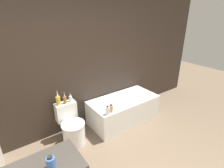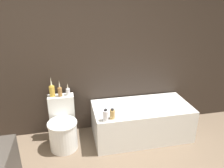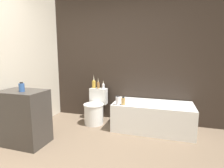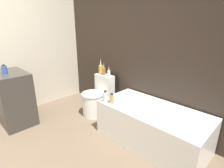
{
  "view_description": "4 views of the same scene",
  "coord_description": "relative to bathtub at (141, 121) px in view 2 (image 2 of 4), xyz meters",
  "views": [
    {
      "loc": [
        -1.28,
        -0.63,
        2.16
      ],
      "look_at": [
        0.37,
        1.66,
        0.98
      ],
      "focal_mm": 28.0,
      "sensor_mm": 36.0,
      "label": 1
    },
    {
      "loc": [
        -0.24,
        -0.87,
        1.99
      ],
      "look_at": [
        0.28,
        1.6,
        0.97
      ],
      "focal_mm": 35.0,
      "sensor_mm": 36.0,
      "label": 2
    },
    {
      "loc": [
        0.96,
        -1.38,
        1.36
      ],
      "look_at": [
        0.05,
        1.59,
        0.86
      ],
      "focal_mm": 28.0,
      "sensor_mm": 36.0,
      "label": 3
    },
    {
      "loc": [
        1.83,
        -0.01,
        1.54
      ],
      "look_at": [
        0.24,
        1.59,
        0.76
      ],
      "focal_mm": 28.0,
      "sensor_mm": 36.0,
      "label": 4
    }
  ],
  "objects": [
    {
      "name": "shampoo_bottle_short",
      "position": [
        -0.5,
        -0.26,
        0.31
      ],
      "size": [
        0.07,
        0.07,
        0.14
      ],
      "color": "tan",
      "rests_on": "bathtub"
    },
    {
      "name": "vase_silver",
      "position": [
        -1.15,
        0.2,
        0.51
      ],
      "size": [
        0.06,
        0.06,
        0.24
      ],
      "color": "olive",
      "rests_on": "toilet"
    },
    {
      "name": "vase_bronze",
      "position": [
        -1.04,
        0.21,
        0.49
      ],
      "size": [
        0.06,
        0.06,
        0.18
      ],
      "color": "silver",
      "rests_on": "toilet"
    },
    {
      "name": "vase_gold",
      "position": [
        -1.26,
        0.22,
        0.52
      ],
      "size": [
        0.08,
        0.08,
        0.28
      ],
      "color": "gold",
      "rests_on": "toilet"
    },
    {
      "name": "bathtub",
      "position": [
        0.0,
        0.0,
        0.0
      ],
      "size": [
        1.42,
        0.7,
        0.5
      ],
      "color": "white",
      "rests_on": "ground"
    },
    {
      "name": "toilet",
      "position": [
        -1.15,
        0.01,
        0.03
      ],
      "size": [
        0.4,
        0.56,
        0.68
      ],
      "color": "white",
      "rests_on": "ground"
    },
    {
      "name": "shampoo_bottle_tall",
      "position": [
        -0.59,
        -0.29,
        0.32
      ],
      "size": [
        0.07,
        0.07,
        0.16
      ],
      "color": "silver",
      "rests_on": "bathtub"
    },
    {
      "name": "wall_back_tiled",
      "position": [
        -0.77,
        0.4,
        1.05
      ],
      "size": [
        6.4,
        0.06,
        2.6
      ],
      "color": "#332821",
      "rests_on": "ground_plane"
    }
  ]
}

